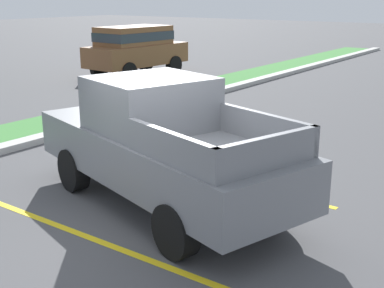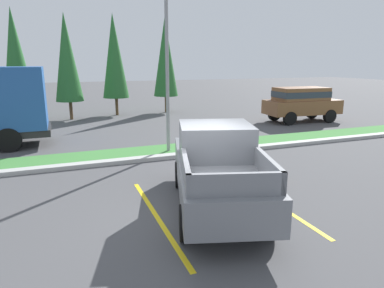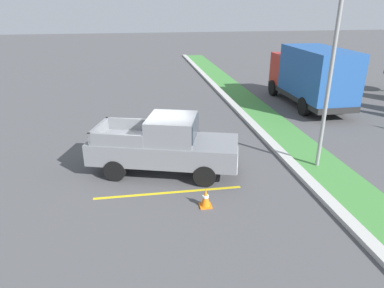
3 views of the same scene
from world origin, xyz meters
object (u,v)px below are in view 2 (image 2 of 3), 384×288
Objects in this scene: pickup_truck_main at (216,168)px; cypress_tree_left_inner at (15,55)px; cypress_tree_center at (67,58)px; suv_distant at (302,102)px; traffic_cone at (278,173)px; cypress_tree_right_inner at (114,56)px; street_light at (168,61)px; cypress_tree_rightmost at (165,57)px.

cypress_tree_left_inner reaches higher than pickup_truck_main.
pickup_truck_main is 0.85× the size of cypress_tree_center.
pickup_truck_main is at bearing -79.50° from cypress_tree_center.
traffic_cone is at bearing -131.57° from suv_distant.
cypress_tree_right_inner is (0.12, 16.53, 2.93)m from pickup_truck_main.
pickup_truck_main is 1.18× the size of suv_distant.
suv_distant reaches higher than traffic_cone.
street_light is (-9.78, -4.23, 2.39)m from suv_distant.
cypress_tree_right_inner is (-10.15, 6.83, 2.73)m from suv_distant.
cypress_tree_left_inner is 1.04× the size of cypress_tree_center.
pickup_truck_main is 14.13m from suv_distant.
cypress_tree_rightmost reaches higher than pickup_truck_main.
street_light is at bearing -60.59° from cypress_tree_left_inner.
cypress_tree_rightmost is (6.62, 0.88, 0.07)m from cypress_tree_center.
cypress_tree_rightmost is at bearing 133.65° from suv_distant.
street_light is 10.31× the size of traffic_cone.
suv_distant is at bearing 48.43° from traffic_cone.
cypress_tree_left_inner is at bearing 119.41° from street_light.
suv_distant is 0.72× the size of cypress_tree_center.
cypress_tree_rightmost reaches higher than street_light.
street_light is 0.92× the size of cypress_tree_right_inner.
street_light is at bearing 114.30° from traffic_cone.
cypress_tree_right_inner is at bearing 15.31° from cypress_tree_center.
suv_distant is 11.71m from traffic_cone.
street_light is 0.93× the size of cypress_tree_rightmost.
street_light is 11.57m from cypress_tree_rightmost.
cypress_tree_center reaches higher than traffic_cone.
cypress_tree_left_inner is 9.56m from cypress_tree_rightmost.
cypress_tree_right_inner reaches higher than street_light.
street_light is 0.94× the size of cypress_tree_center.
cypress_tree_left_inner reaches higher than suv_distant.
traffic_cone is at bearing -94.33° from cypress_tree_rightmost.
cypress_tree_left_inner is (-16.12, 7.03, 2.79)m from suv_distant.
cypress_tree_right_inner is at bearing 89.57° from pickup_truck_main.
pickup_truck_main is at bearing -90.43° from cypress_tree_right_inner.
cypress_tree_left_inner is 5.98m from cypress_tree_right_inner.
suv_distant is (10.27, 9.70, 0.20)m from pickup_truck_main.
cypress_tree_left_inner reaches higher than cypress_tree_right_inner.
cypress_tree_center is 0.98× the size of cypress_tree_rightmost.
cypress_tree_rightmost is (3.22, 11.11, 0.30)m from street_light.
traffic_cone is (2.40, -15.56, -3.68)m from cypress_tree_right_inner.
cypress_tree_center reaches higher than street_light.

